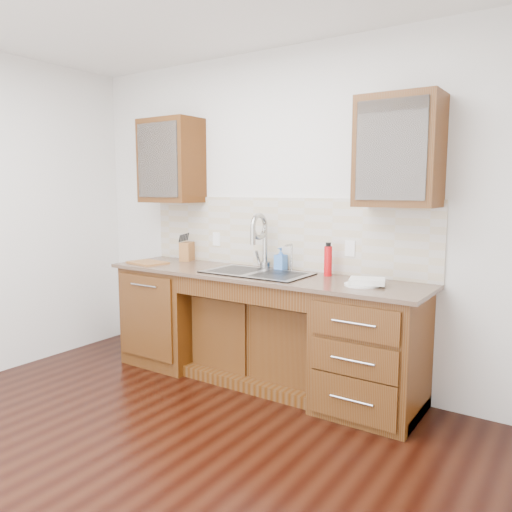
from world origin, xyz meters
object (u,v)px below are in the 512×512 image
Objects in this scene: cutting_board at (148,263)px; soap_bottle at (281,259)px; water_bottle at (328,261)px; plate at (362,285)px; knife_block at (187,251)px.

soap_bottle is at bearing 16.59° from cutting_board.
cutting_board is at bearing -161.19° from soap_bottle.
water_bottle is 0.44m from plate.
water_bottle is at bearing 10.82° from cutting_board.
soap_bottle is 0.54× the size of cutting_board.
water_bottle is at bearing -18.77° from knife_block.
soap_bottle is at bearing 161.94° from plate.
plate is 1.40× the size of knife_block.
plate is at bearing -15.84° from soap_bottle.
water_bottle is at bearing -3.00° from soap_bottle.
soap_bottle is 1.08× the size of knife_block.
cutting_board is at bearing -169.18° from water_bottle.
soap_bottle reaches higher than plate.
water_bottle reaches higher than knife_block.
soap_bottle reaches higher than cutting_board.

